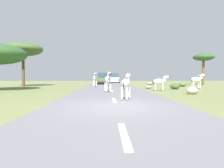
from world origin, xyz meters
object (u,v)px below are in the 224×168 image
object	(u,v)px
zebra_1	(126,83)
tree_3	(204,58)
car_0	(104,79)
bush_2	(175,86)
rock_0	(148,87)
car_1	(114,78)
rock_1	(192,91)
zebra_0	(108,80)
bush_1	(151,82)
bush_0	(183,85)
rock_2	(150,83)
tree_0	(23,49)
zebra_3	(160,82)
zebra_2	(95,78)
zebra_4	(197,80)

from	to	relation	value
zebra_1	tree_3	distance (m)	21.72
car_0	bush_2	world-z (taller)	car_0
rock_0	car_1	bearing A→B (deg)	99.20
car_1	rock_1	bearing A→B (deg)	-75.42
zebra_1	car_1	size ratio (longest dim) A/B	0.33
zebra_0	bush_1	xyz separation A→B (m)	(6.65, 15.23, -0.70)
bush_2	tree_3	bearing A→B (deg)	50.93
bush_0	rock_2	distance (m)	5.65
rock_1	rock_0	bearing A→B (deg)	107.33
rock_1	bush_1	bearing A→B (deg)	87.65
zebra_0	zebra_1	world-z (taller)	zebra_0
tree_3	bush_1	xyz separation A→B (m)	(-6.92, 2.56, -3.55)
bush_0	rock_1	xyz separation A→B (m)	(-3.16, -10.09, -0.00)
tree_0	rock_0	xyz separation A→B (m)	(14.48, -4.79, -4.36)
zebra_3	rock_0	world-z (taller)	zebra_3
zebra_0	rock_0	bearing A→B (deg)	-141.12
car_1	car_0	bearing A→B (deg)	-104.29
tree_0	bush_2	bearing A→B (deg)	-17.52
rock_0	rock_2	distance (m)	9.06
zebra_2	car_0	xyz separation A→B (m)	(0.80, 8.51, -0.18)
car_1	rock_1	distance (m)	23.90
zebra_1	car_0	xyz separation A→B (m)	(-1.61, 20.73, -0.05)
zebra_0	car_1	world-z (taller)	car_1
zebra_3	rock_2	size ratio (longest dim) A/B	1.69
car_0	zebra_0	bearing A→B (deg)	93.57
zebra_2	zebra_3	distance (m)	8.32
zebra_1	zebra_4	bearing A→B (deg)	67.57
car_1	rock_0	size ratio (longest dim) A/B	6.91
zebra_4	rock_0	xyz separation A→B (m)	(-4.78, 0.36, -0.75)
zebra_4	rock_0	world-z (taller)	zebra_4
zebra_0	zebra_2	world-z (taller)	zebra_2
bush_1	tree_0	bearing A→B (deg)	-161.24
zebra_2	rock_1	bearing A→B (deg)	121.05
tree_3	bush_2	bearing A→B (deg)	-129.07
car_0	rock_1	world-z (taller)	car_0
tree_3	bush_0	distance (m)	6.94
bush_1	rock_2	bearing A→B (deg)	-107.59
car_0	rock_0	xyz separation A→B (m)	(4.75, -11.32, -0.67)
bush_2	rock_2	size ratio (longest dim) A/B	1.10
zebra_2	rock_0	bearing A→B (deg)	144.11
bush_0	rock_1	world-z (taller)	bush_0
car_0	car_1	world-z (taller)	same
zebra_0	zebra_4	xyz separation A→B (m)	(8.87, 4.29, -0.07)
zebra_0	bush_0	world-z (taller)	zebra_0
car_0	tree_3	bearing A→B (deg)	168.17
zebra_1	bush_1	distance (m)	20.80
car_1	rock_0	distance (m)	17.66
rock_0	bush_1	bearing A→B (deg)	76.42
zebra_4	rock_1	world-z (taller)	zebra_4
zebra_0	car_1	bearing A→B (deg)	-103.04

